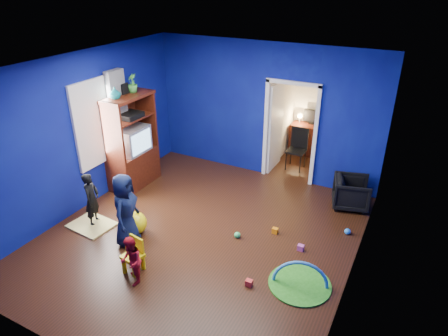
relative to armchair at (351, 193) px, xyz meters
The scene contains 34 objects.
floor 3.04m from the armchair, 133.40° to the right, with size 5.00×5.50×0.01m, color black.
ceiling 3.99m from the armchair, 133.40° to the right, with size 5.00×5.50×0.01m, color white.
wall_back 2.44m from the armchair, 165.19° to the left, with size 5.00×0.02×2.90m, color #090D67.
wall_front 5.49m from the armchair, 112.79° to the right, with size 5.00×0.02×2.90m, color #090D67.
wall_left 5.21m from the armchair, 154.34° to the right, with size 0.02×5.50×2.90m, color #090D67.
wall_right 2.52m from the armchair, 79.20° to the right, with size 0.02×5.50×2.90m, color #090D67.
alcove 2.26m from the armchair, 136.09° to the left, with size 1.00×1.75×2.50m, color silver, non-canonical shape.
armchair is the anchor object (origin of this frame).
child_black 4.83m from the armchair, 145.52° to the right, with size 0.36×0.24×1.00m, color black.
child_navy 4.23m from the armchair, 136.90° to the right, with size 0.62×0.40×1.26m, color #0E1236.
toddler_red 4.34m from the armchair, 123.24° to the right, with size 0.38×0.29×0.77m, color red.
vase 4.88m from the armchair, 160.81° to the right, with size 0.22×0.22×0.23m, color #0B495F.
potted_plant 4.78m from the armchair, 167.21° to the right, with size 0.21×0.21×0.37m, color #398F34.
tv_armoire 4.51m from the armchair, 164.45° to the right, with size 0.58×1.14×1.96m, color #40190A.
crt_tv 4.48m from the armchair, 164.31° to the right, with size 0.46×0.70×0.54m, color silver.
yellow_blanket 4.89m from the armchair, 144.55° to the right, with size 0.75×0.60×0.03m, color #F2E07A.
hopper_ball 4.09m from the armchair, 139.94° to the right, with size 0.40×0.40×0.40m, color yellow.
kid_chair 4.26m from the armchair, 126.40° to the right, with size 0.28×0.28×0.50m, color yellow.
play_mat 2.57m from the armchair, 94.04° to the right, with size 0.92×0.92×0.02m, color green.
toy_arch 2.57m from the armchair, 94.04° to the right, with size 0.82×0.82×0.05m, color #3F8CD8.
window_left 5.08m from the armchair, 157.94° to the right, with size 0.03×0.95×1.55m, color white.
curtain 4.73m from the armchair, 163.72° to the right, with size 0.14×0.42×2.40m, color slate.
doorway 1.75m from the armchair, 159.62° to the left, with size 1.16×0.10×2.10m, color white.
study_desk 2.54m from the armchair, 125.70° to the left, with size 0.88×0.44×0.75m, color #3D140A.
desk_monitor 2.71m from the armchair, 124.17° to the left, with size 0.40×0.05×0.32m, color black.
desk_lamp 2.83m from the armchair, 129.70° to the left, with size 0.14×0.14×0.14m, color #FFD88C.
folding_chair 1.85m from the armchair, 143.38° to the left, with size 0.40×0.40×0.92m, color black.
book_shelf 3.14m from the armchair, 124.30° to the left, with size 0.88×0.24×0.04m, color white.
toy_0 3.04m from the armchair, 105.93° to the right, with size 0.10×0.08×0.10m, color red.
toy_1 1.00m from the armchair, 80.02° to the right, with size 0.11×0.11×0.11m, color blue.
toy_2 4.25m from the armchair, 134.16° to the right, with size 0.10×0.08×0.10m, color #E4AF0C.
toy_3 2.46m from the armchair, 127.69° to the right, with size 0.11×0.11×0.11m, color #36BF5B.
toy_4 1.83m from the armchair, 103.33° to the right, with size 0.10×0.08×0.10m, color #C74A91.
toy_5 1.81m from the armchair, 122.47° to the right, with size 0.10×0.08×0.10m, color orange.
Camera 1 is at (2.99, -4.84, 4.14)m, focal length 32.00 mm.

